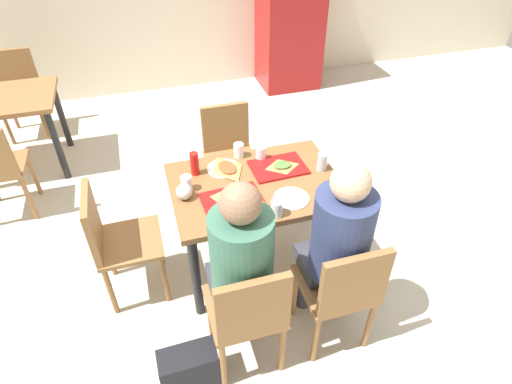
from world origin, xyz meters
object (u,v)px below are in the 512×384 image
Objects in this scene: pizza_slice_c at (227,168)px; tray_red_far at (278,167)px; main_table at (256,196)px; background_table at (4,110)px; pizza_slice_b at (282,166)px; plastic_cup_c at (187,183)px; plastic_cup_d at (261,153)px; background_chair_far at (19,87)px; chair_near_right at (342,288)px; chair_left_end at (114,238)px; tray_red_near at (232,201)px; condiment_bottle at (195,164)px; handbag at (189,369)px; chair_far_side at (229,150)px; chair_near_left at (248,312)px; soda_can at (322,162)px; paper_plate_near_edge at (291,198)px; pizza_slice_a at (233,197)px; foil_bundle at (184,192)px; drink_fridge at (290,7)px; paper_plate_center at (224,168)px; plastic_cup_b at (277,209)px; person_in_brown_jacket at (337,239)px.

tray_red_far is at bearing -13.12° from pizza_slice_c.
background_table is at bearing 134.87° from main_table.
pizza_slice_b is 0.65m from plastic_cup_c.
pizza_slice_b is at bearing 25.92° from main_table.
plastic_cup_d is at bearing 12.85° from pizza_slice_c.
pizza_slice_c is at bearing -54.91° from background_chair_far.
chair_near_right is 1.00× the size of chair_left_end.
tray_red_near is 2.25× the size of condiment_bottle.
pizza_slice_c reaches higher than handbag.
chair_far_side reaches higher than pizza_slice_c.
chair_near_left and background_chair_far have the same top height.
tray_red_far is 1.40× the size of pizza_slice_c.
soda_can is (0.46, 0.02, 0.16)m from main_table.
chair_left_end is 1.13m from paper_plate_near_edge.
condiment_bottle is (-0.46, -0.04, 0.03)m from plastic_cup_d.
pizza_slice_a is at bearing -62.93° from condiment_bottle.
pizza_slice_c is 0.38m from foil_bundle.
background_chair_far is (-2.24, 2.50, -0.29)m from soda_can.
drink_fridge is 3.09m from background_chair_far.
chair_near_left is 1.01m from paper_plate_center.
chair_left_end reaches higher than main_table.
condiment_bottle is at bearing 122.40° from chair_near_right.
pizza_slice_c is (0.02, -0.02, 0.01)m from paper_plate_center.
condiment_bottle is at bearing 169.93° from tray_red_far.
tray_red_near is at bearing -116.01° from drink_fridge.
background_chair_far reaches higher than pizza_slice_c.
plastic_cup_b is at bearing -110.16° from tray_red_far.
chair_near_right is 1.12m from plastic_cup_c.
plastic_cup_b is 1.00× the size of plastic_cup_d.
tray_red_far is (-0.08, 0.74, -0.01)m from person_in_brown_jacket.
handbag is (-0.48, -0.98, -0.60)m from pizza_slice_c.
main_table is at bearing -45.13° from background_table.
tray_red_far is at bearing 153.33° from pizza_slice_b.
background_table is (-2.05, 2.41, -0.14)m from person_in_brown_jacket.
pizza_slice_b is at bearing 93.78° from chair_near_right.
chair_left_end is at bearing -174.09° from tray_red_far.
chair_near_right is at bearing -49.61° from plastic_cup_c.
plastic_cup_c reaches higher than paper_plate_center.
pizza_slice_a is 0.28× the size of background_table.
chair_left_end is 3.42× the size of pizza_slice_a.
chair_far_side reaches higher than pizza_slice_b.
drink_fridge is at bearing 6.21° from background_chair_far.
chair_far_side is at bearing 91.41° from plastic_cup_b.
tray_red_far is (0.19, 0.12, 0.11)m from main_table.
pizza_slice_a is at bearing 56.71° from handbag.
foil_bundle is (-0.57, -0.27, 0.00)m from plastic_cup_d.
handbag is (-0.46, -0.99, -0.59)m from paper_plate_center.
handbag is 3.52m from background_chair_far.
paper_plate_near_edge is 0.24× the size of background_table.
tray_red_far reaches higher than handbag.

